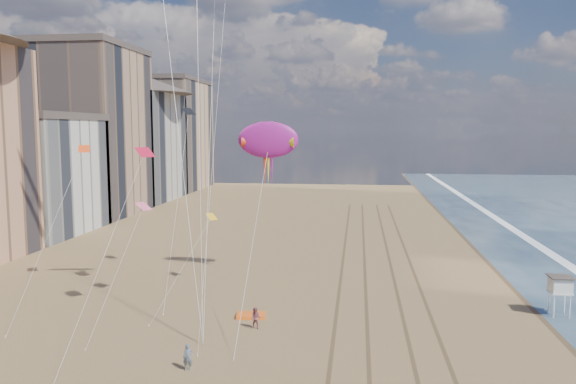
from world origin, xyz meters
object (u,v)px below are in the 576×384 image
at_px(grounded_kite, 251,315).
at_px(kite_flyer_b, 256,318).
at_px(lifeguard_stand, 560,285).
at_px(show_kite, 268,140).
at_px(kite_flyer_a, 188,357).

bearing_deg(grounded_kite, kite_flyer_b, -78.04).
xyz_separation_m(lifeguard_stand, show_kite, (-24.57, 8.15, 11.16)).
bearing_deg(show_kite, lifeguard_stand, -18.35).
bearing_deg(grounded_kite, show_kite, 85.68).
relative_size(show_kite, kite_flyer_b, 14.45).
bearing_deg(lifeguard_stand, kite_flyer_a, -152.65).
bearing_deg(kite_flyer_a, kite_flyer_b, 54.82).
bearing_deg(kite_flyer_a, lifeguard_stand, 12.51).
height_order(lifeguard_stand, grounded_kite, lifeguard_stand).
relative_size(lifeguard_stand, kite_flyer_a, 1.91).
relative_size(grounded_kite, kite_flyer_a, 1.35).
xyz_separation_m(lifeguard_stand, kite_flyer_a, (-26.08, -13.49, -1.63)).
distance_m(lifeguard_stand, show_kite, 28.19).
height_order(grounded_kite, show_kite, show_kite).
bearing_deg(kite_flyer_b, kite_flyer_a, -100.83).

